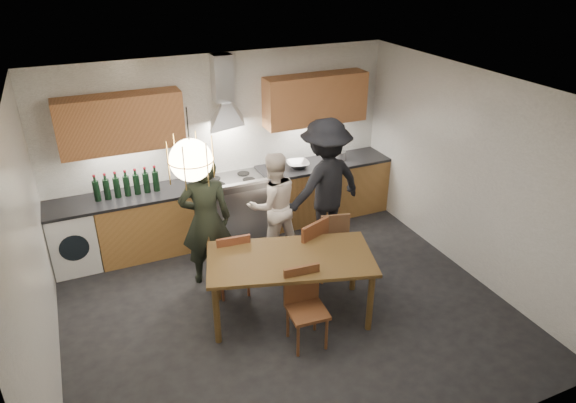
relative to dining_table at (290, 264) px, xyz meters
name	(u,v)px	position (x,y,z in m)	size (l,w,h in m)	color
ground	(286,308)	(-0.01, 0.10, -0.69)	(5.00, 5.00, 0.00)	black
room_shell	(286,177)	(-0.01, 0.10, 1.02)	(5.02, 4.52, 2.61)	white
counter_run	(235,206)	(0.02, 2.05, -0.24)	(5.00, 0.62, 0.90)	#C08A4A
range_stove	(233,207)	(-0.01, 2.04, -0.24)	(0.90, 0.60, 0.92)	silver
wall_fixtures	(225,110)	(-0.01, 2.16, 1.19)	(4.30, 0.54, 1.10)	#D28851
pendant_lamp	(191,160)	(-1.01, 0.00, 1.41)	(0.43, 0.43, 0.70)	black
dining_table	(290,264)	(0.00, 0.00, 0.00)	(2.02, 1.40, 0.78)	brown
chair_back_left	(233,260)	(-0.48, 0.61, -0.18)	(0.43, 0.43, 0.88)	brown
chair_back_mid	(308,249)	(0.41, 0.39, -0.13)	(0.56, 0.56, 0.97)	brown
chair_back_right	(333,235)	(0.91, 0.68, -0.21)	(0.45, 0.45, 0.83)	brown
chair_front	(304,301)	(-0.03, -0.44, -0.18)	(0.42, 0.42, 0.87)	brown
person_left	(206,220)	(-0.66, 1.05, 0.18)	(0.63, 0.41, 1.73)	black
person_mid	(273,205)	(0.33, 1.31, 0.06)	(0.72, 0.56, 1.49)	white
person_right	(325,185)	(1.07, 1.23, 0.25)	(1.21, 0.70, 1.87)	black
mixing_bowl	(298,164)	(1.03, 2.04, 0.26)	(0.34, 0.34, 0.08)	#BCBCC0
stock_pot	(340,156)	(1.75, 2.06, 0.28)	(0.18, 0.18, 0.13)	silver
wine_bottles	(126,183)	(-1.44, 2.07, 0.39)	(0.84, 0.09, 0.36)	black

